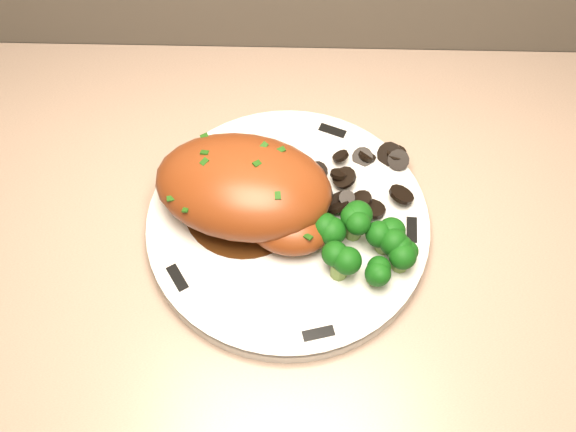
{
  "coord_description": "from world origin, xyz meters",
  "views": [
    {
      "loc": [
        -0.54,
        1.35,
        1.44
      ],
      "look_at": [
        -0.55,
        1.72,
        0.83
      ],
      "focal_mm": 45.0,
      "sensor_mm": 36.0,
      "label": 1
    }
  ],
  "objects_px": {
    "counter": "(486,403)",
    "broccoli_florets": "(364,246)",
    "plate": "(288,226)",
    "chicken_breast": "(249,191)"
  },
  "relations": [
    {
      "from": "chicken_breast",
      "to": "counter",
      "type": "bearing_deg",
      "value": -1.82
    },
    {
      "from": "plate",
      "to": "chicken_breast",
      "type": "distance_m",
      "value": 0.06
    },
    {
      "from": "chicken_breast",
      "to": "plate",
      "type": "bearing_deg",
      "value": -9.8
    },
    {
      "from": "counter",
      "to": "plate",
      "type": "relative_size",
      "value": 6.61
    },
    {
      "from": "chicken_breast",
      "to": "broccoli_florets",
      "type": "distance_m",
      "value": 0.12
    },
    {
      "from": "counter",
      "to": "chicken_breast",
      "type": "distance_m",
      "value": 0.56
    },
    {
      "from": "counter",
      "to": "broccoli_florets",
      "type": "bearing_deg",
      "value": 176.78
    },
    {
      "from": "counter",
      "to": "plate",
      "type": "xyz_separation_m",
      "value": [
        -0.29,
        0.05,
        0.41
      ]
    },
    {
      "from": "plate",
      "to": "chicken_breast",
      "type": "xyz_separation_m",
      "value": [
        -0.04,
        0.01,
        0.04
      ]
    },
    {
      "from": "plate",
      "to": "broccoli_florets",
      "type": "bearing_deg",
      "value": -28.51
    }
  ]
}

